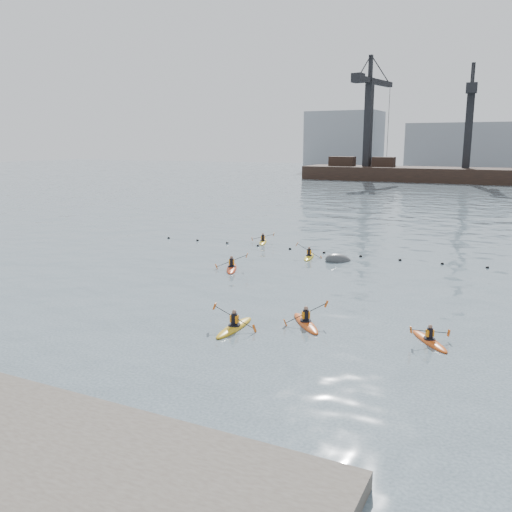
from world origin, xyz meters
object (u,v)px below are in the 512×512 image
Objects in this scene: kayaker_3 at (309,256)px; kayaker_5 at (263,241)px; kayaker_0 at (306,322)px; kayaker_2 at (232,268)px; mooring_buoy at (338,261)px; kayaker_4 at (429,340)px; kayaker_1 at (234,327)px.

kayaker_3 is 1.01× the size of kayaker_5.
kayaker_5 is (-5.90, 4.18, 0.00)m from kayaker_3.
kayaker_3 is at bearing -56.56° from kayaker_5.
kayaker_2 is at bearing 96.54° from kayaker_0.
kayaker_5 is at bearing 132.39° from kayaker_3.
kayaker_3 reaches higher than kayaker_2.
kayaker_3 is (3.47, 5.97, -0.01)m from kayaker_2.
kayaker_5 is 1.42× the size of mooring_buoy.
kayaker_4 is at bearing -37.34° from kayaker_0.
kayaker_4 is 25.25m from kayaker_5.
kayaker_5 is at bearing 77.69° from kayaker_2.
kayaker_1 is 22.56m from kayaker_5.
kayaker_1 reaches higher than kayaker_4.
kayaker_3 is 1.16× the size of kayaker_4.
kayaker_3 is at bearing 176.31° from mooring_buoy.
kayaker_5 is at bearing 111.61° from kayaker_1.
kayaker_0 is 21.94m from kayaker_5.
kayaker_3 is 18.25m from kayaker_4.
kayaker_4 is at bearing -58.59° from mooring_buoy.
kayaker_2 is 16.89m from kayaker_4.
kayaker_2 reaches higher than kayaker_1.
kayaker_1 is 12.34m from kayaker_2.
kayaker_4 is at bearing -68.83° from kayaker_5.
kayaker_5 is 9.36m from mooring_buoy.
kayaker_4 is at bearing -55.97° from kayaker_2.
kayaker_3 is at bearing 34.03° from kayaker_2.
mooring_buoy is (-0.19, 16.57, -0.10)m from kayaker_1.
kayaker_1 is 1.11× the size of kayaker_5.
kayaker_0 is at bearing -80.32° from kayaker_5.
kayaker_4 is (5.76, 0.17, -0.01)m from kayaker_0.
kayaker_0 is 0.89× the size of kayaker_2.
kayaker_3 reaches higher than kayaker_4.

